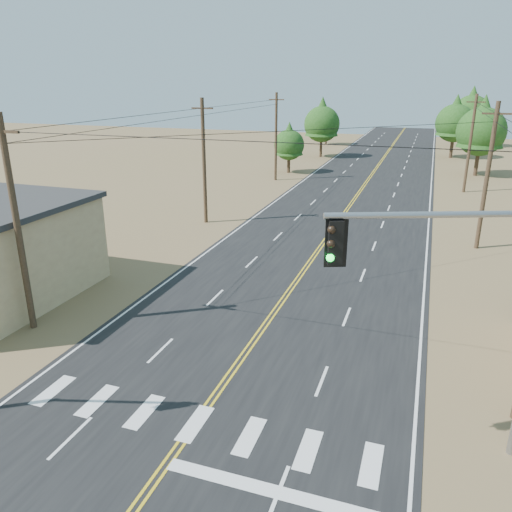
% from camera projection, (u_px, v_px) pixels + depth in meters
% --- Properties ---
extents(road, '(15.00, 200.00, 0.02)m').
position_uv_depth(road, '(325.00, 241.00, 36.86)').
color(road, black).
rests_on(road, ground).
extents(utility_pole_left_near, '(1.80, 0.30, 10.00)m').
position_uv_depth(utility_pole_left_near, '(17.00, 225.00, 22.34)').
color(utility_pole_left_near, '#4C3826').
rests_on(utility_pole_left_near, ground).
extents(utility_pole_left_mid, '(1.80, 0.30, 10.00)m').
position_uv_depth(utility_pole_left_mid, '(204.00, 161.00, 40.18)').
color(utility_pole_left_mid, '#4C3826').
rests_on(utility_pole_left_mid, ground).
extents(utility_pole_left_far, '(1.80, 0.30, 10.00)m').
position_uv_depth(utility_pole_left_far, '(276.00, 136.00, 58.01)').
color(utility_pole_left_far, '#4C3826').
rests_on(utility_pole_left_far, ground).
extents(utility_pole_right_mid, '(1.80, 0.30, 10.00)m').
position_uv_depth(utility_pole_right_mid, '(487.00, 176.00, 33.71)').
color(utility_pole_right_mid, '#4C3826').
rests_on(utility_pole_right_mid, ground).
extents(utility_pole_right_far, '(1.80, 0.30, 10.00)m').
position_uv_depth(utility_pole_right_far, '(470.00, 143.00, 51.54)').
color(utility_pole_right_far, '#4C3826').
rests_on(utility_pole_right_far, ground).
extents(signal_mast_right, '(6.07, 2.64, 8.10)m').
position_uv_depth(signal_mast_right, '(479.00, 297.00, 14.01)').
color(signal_mast_right, gray).
rests_on(signal_mast_right, ground).
extents(tree_left_near, '(3.84, 3.84, 6.40)m').
position_uv_depth(tree_left_near, '(289.00, 142.00, 63.24)').
color(tree_left_near, '#3F2D1E').
rests_on(tree_left_near, ground).
extents(tree_left_mid, '(5.41, 5.41, 9.02)m').
position_uv_depth(tree_left_mid, '(322.00, 120.00, 76.00)').
color(tree_left_mid, '#3F2D1E').
rests_on(tree_left_mid, ground).
extents(tree_left_far, '(4.05, 4.05, 6.75)m').
position_uv_depth(tree_left_far, '(327.00, 122.00, 91.56)').
color(tree_left_far, '#3F2D1E').
rests_on(tree_left_far, ground).
extents(tree_right_near, '(5.85, 5.85, 9.76)m').
position_uv_depth(tree_right_near, '(482.00, 127.00, 60.49)').
color(tree_right_near, '#3F2D1E').
rests_on(tree_right_near, ground).
extents(tree_right_mid, '(5.66, 5.66, 9.43)m').
position_uv_depth(tree_right_mid, '(455.00, 119.00, 75.01)').
color(tree_right_mid, '#3F2D1E').
rests_on(tree_right_mid, ground).
extents(tree_right_far, '(6.30, 6.30, 10.50)m').
position_uv_depth(tree_right_far, '(471.00, 110.00, 88.09)').
color(tree_right_far, '#3F2D1E').
rests_on(tree_right_far, ground).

